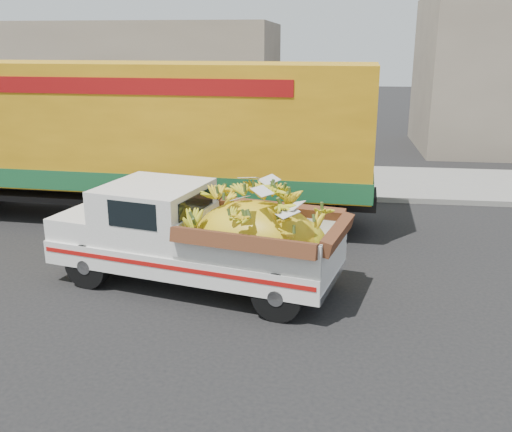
# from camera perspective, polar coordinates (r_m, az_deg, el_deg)

# --- Properties ---
(ground) EXTENTS (100.00, 100.00, 0.00)m
(ground) POSITION_cam_1_polar(r_m,az_deg,el_deg) (11.23, -11.23, -5.57)
(ground) COLOR black
(ground) RESTS_ON ground
(curb) EXTENTS (60.00, 0.25, 0.15)m
(curb) POSITION_cam_1_polar(r_m,az_deg,el_deg) (16.56, -4.79, 2.34)
(curb) COLOR gray
(curb) RESTS_ON ground
(sidewalk) EXTENTS (60.00, 4.00, 0.14)m
(sidewalk) POSITION_cam_1_polar(r_m,az_deg,el_deg) (18.56, -3.39, 3.95)
(sidewalk) COLOR gray
(sidewalk) RESTS_ON ground
(building_left) EXTENTS (18.00, 6.00, 5.00)m
(building_left) POSITION_cam_1_polar(r_m,az_deg,el_deg) (26.36, -18.62, 12.33)
(building_left) COLOR gray
(building_left) RESTS_ON ground
(pickup_truck) EXTENTS (5.42, 2.98, 1.80)m
(pickup_truck) POSITION_cam_1_polar(r_m,az_deg,el_deg) (10.06, -4.14, -2.07)
(pickup_truck) COLOR black
(pickup_truck) RESTS_ON ground
(semi_trailer) EXTENTS (12.04, 3.11, 3.80)m
(semi_trailer) POSITION_cam_1_polar(r_m,az_deg,el_deg) (14.24, -12.73, 8.00)
(semi_trailer) COLOR black
(semi_trailer) RESTS_ON ground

